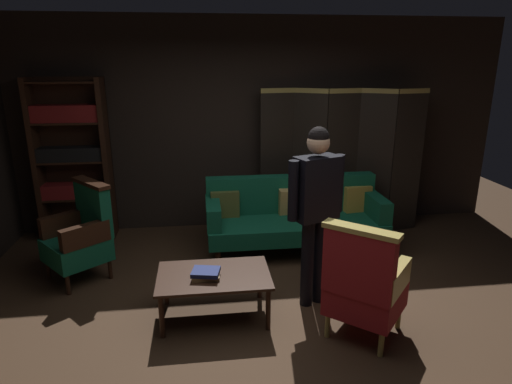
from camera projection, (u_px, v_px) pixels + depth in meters
name	position (u px, v px, depth m)	size (l,w,h in m)	color
ground_plane	(267.00, 317.00, 4.00)	(10.00, 10.00, 0.00)	#3D2819
back_wall	(240.00, 125.00, 5.92)	(7.20, 0.10, 2.80)	black
folding_screen	(341.00, 159.00, 5.80)	(2.15, 0.43, 1.90)	black
bookshelf	(73.00, 157.00, 5.51)	(0.90, 0.32, 2.05)	black
velvet_couch	(294.00, 214.00, 5.32)	(2.12, 0.78, 0.88)	black
coffee_table	(214.00, 279.00, 3.91)	(1.00, 0.64, 0.42)	black
armchair_gilt_accent	(364.00, 284.00, 3.58)	(0.82, 0.81, 1.04)	tan
armchair_wing_left	(81.00, 234.00, 4.60)	(0.81, 0.81, 1.04)	black
standing_figure	(316.00, 201.00, 3.95)	(0.56, 0.34, 1.70)	black
book_tan_leather	(206.00, 276.00, 3.83)	(0.24, 0.17, 0.03)	#9E7A47
book_navy_cloth	(206.00, 272.00, 3.82)	(0.24, 0.19, 0.04)	navy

